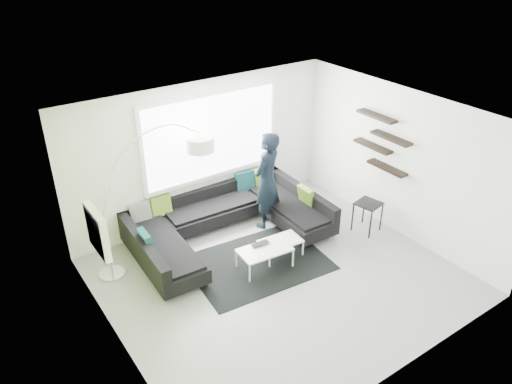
# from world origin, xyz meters

# --- Properties ---
(ground) EXTENTS (5.50, 5.50, 0.00)m
(ground) POSITION_xyz_m (0.00, 0.00, 0.00)
(ground) COLOR gray
(ground) RESTS_ON ground
(room_shell) EXTENTS (5.54, 5.04, 2.82)m
(room_shell) POSITION_xyz_m (0.04, 0.21, 1.81)
(room_shell) COLOR white
(room_shell) RESTS_ON ground
(sectional_sofa) EXTENTS (3.64, 2.34, 0.77)m
(sectional_sofa) POSITION_xyz_m (-0.10, 1.45, 0.34)
(sectional_sofa) COLOR black
(sectional_sofa) RESTS_ON ground
(rug) EXTENTS (2.49, 1.91, 0.01)m
(rug) POSITION_xyz_m (-0.07, 0.53, 0.01)
(rug) COLOR black
(rug) RESTS_ON ground
(coffee_table) EXTENTS (1.22, 0.77, 0.38)m
(coffee_table) POSITION_xyz_m (0.17, 0.43, 0.19)
(coffee_table) COLOR white
(coffee_table) RESTS_ON ground
(arc_lamp) EXTENTS (2.25, 0.73, 2.40)m
(arc_lamp) POSITION_xyz_m (-2.31, 1.67, 1.20)
(arc_lamp) COLOR silver
(arc_lamp) RESTS_ON ground
(side_table) EXTENTS (0.52, 0.52, 0.61)m
(side_table) POSITION_xyz_m (2.27, 0.21, 0.30)
(side_table) COLOR black
(side_table) RESTS_ON ground
(person) EXTENTS (1.06, 1.00, 1.94)m
(person) POSITION_xyz_m (0.81, 1.50, 0.97)
(person) COLOR black
(person) RESTS_ON ground
(laptop) EXTENTS (0.35, 0.25, 0.03)m
(laptop) POSITION_xyz_m (-0.03, 0.48, 0.39)
(laptop) COLOR black
(laptop) RESTS_ON coffee_table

